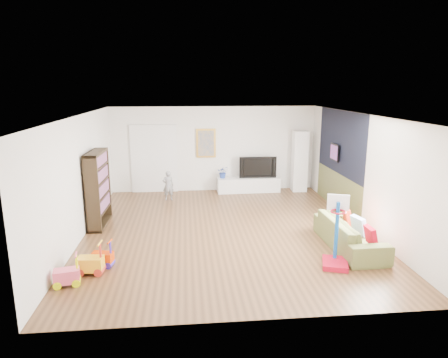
{
  "coord_description": "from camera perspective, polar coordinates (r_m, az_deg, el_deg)",
  "views": [
    {
      "loc": [
        -0.91,
        -8.87,
        3.34
      ],
      "look_at": [
        0.0,
        0.4,
        1.15
      ],
      "focal_mm": 32.0,
      "sensor_mm": 36.0,
      "label": 1
    }
  ],
  "objects": [
    {
      "name": "wall_back",
      "position": [
        12.81,
        -1.47,
        4.29
      ],
      "size": [
        6.5,
        0.0,
        2.7
      ],
      "primitive_type": "cube",
      "color": "silver",
      "rests_on": "ground"
    },
    {
      "name": "ceiling",
      "position": [
        8.94,
        0.25,
        9.13
      ],
      "size": [
        6.5,
        7.5,
        0.0
      ],
      "primitive_type": "cube",
      "color": "white",
      "rests_on": "ground"
    },
    {
      "name": "tv",
      "position": [
        12.81,
        4.78,
        1.78
      ],
      "size": [
        1.19,
        0.19,
        0.68
      ],
      "primitive_type": "imported",
      "rotation": [
        0.0,
        0.0,
        -0.03
      ],
      "color": "black",
      "rests_on": "media_console"
    },
    {
      "name": "doorway",
      "position": [
        12.82,
        -9.95,
        2.75
      ],
      "size": [
        1.45,
        0.06,
        2.1
      ],
      "primitive_type": "cube",
      "color": "white",
      "rests_on": "ground"
    },
    {
      "name": "wall_right",
      "position": [
        10.0,
        19.12,
        1.01
      ],
      "size": [
        0.0,
        7.5,
        2.7
      ],
      "primitive_type": "cube",
      "color": "silver",
      "rests_on": "ground"
    },
    {
      "name": "artwork_right",
      "position": [
        11.38,
        15.52,
        3.7
      ],
      "size": [
        0.04,
        0.56,
        0.46
      ],
      "primitive_type": "cube",
      "color": "#7F3F8C",
      "rests_on": "wall_right"
    },
    {
      "name": "child",
      "position": [
        11.94,
        -7.99,
        -0.93
      ],
      "size": [
        0.34,
        0.23,
        0.89
      ],
      "primitive_type": "imported",
      "rotation": [
        0.0,
        0.0,
        3.2
      ],
      "color": "gray",
      "rests_on": "ground"
    },
    {
      "name": "ride_on_pink",
      "position": [
        7.44,
        -21.63,
        -12.07
      ],
      "size": [
        0.46,
        0.34,
        0.56
      ],
      "primitive_type": "cube",
      "rotation": [
        0.0,
        0.0,
        0.2
      ],
      "color": "#FA5575",
      "rests_on": "ground"
    },
    {
      "name": "wall_front",
      "position": [
        5.57,
        4.21,
        -7.76
      ],
      "size": [
        6.5,
        0.0,
        2.7
      ],
      "primitive_type": "cube",
      "color": "silver",
      "rests_on": "ground"
    },
    {
      "name": "wall_left",
      "position": [
        9.39,
        -19.9,
        0.19
      ],
      "size": [
        0.0,
        7.5,
        2.7
      ],
      "primitive_type": "cube",
      "color": "silver",
      "rests_on": "ground"
    },
    {
      "name": "olive_wainscot",
      "position": [
        11.43,
        15.85,
        -1.67
      ],
      "size": [
        0.01,
        3.2,
        1.0
      ],
      "primitive_type": "cube",
      "color": "brown",
      "rests_on": "wall_right"
    },
    {
      "name": "tall_cabinet",
      "position": [
        13.02,
        10.75,
        2.51
      ],
      "size": [
        0.48,
        0.48,
        1.94
      ],
      "primitive_type": "cube",
      "rotation": [
        0.0,
        0.0,
        -0.05
      ],
      "color": "white",
      "rests_on": "ground"
    },
    {
      "name": "media_console",
      "position": [
        12.83,
        3.5,
        -0.8
      ],
      "size": [
        2.01,
        0.55,
        0.47
      ],
      "primitive_type": "cube",
      "rotation": [
        0.0,
        0.0,
        0.02
      ],
      "color": "silver",
      "rests_on": "ground"
    },
    {
      "name": "pillow_center",
      "position": [
        8.85,
        18.7,
        -6.31
      ],
      "size": [
        0.19,
        0.4,
        0.39
      ],
      "primitive_type": "cube",
      "rotation": [
        0.0,
        0.0,
        0.25
      ],
      "color": "white",
      "rests_on": "sofa"
    },
    {
      "name": "pillow_right",
      "position": [
        9.34,
        17.18,
        -5.17
      ],
      "size": [
        0.16,
        0.42,
        0.41
      ],
      "primitive_type": "cube",
      "rotation": [
        0.0,
        0.0,
        -0.13
      ],
      "color": "red",
      "rests_on": "sofa"
    },
    {
      "name": "pillow_left",
      "position": [
        8.35,
        20.23,
        -7.61
      ],
      "size": [
        0.1,
        0.36,
        0.36
      ],
      "primitive_type": "cube",
      "rotation": [
        0.0,
        0.0,
        0.0
      ],
      "color": "#AC051C",
      "rests_on": "sofa"
    },
    {
      "name": "ride_on_orange",
      "position": [
        7.96,
        -17.02,
        -10.16
      ],
      "size": [
        0.43,
        0.31,
        0.52
      ],
      "primitive_type": "cube",
      "rotation": [
        0.0,
        0.0,
        -0.18
      ],
      "color": "#D43501",
      "rests_on": "ground"
    },
    {
      "name": "bookshelf",
      "position": [
        10.07,
        -17.54,
        -1.35
      ],
      "size": [
        0.35,
        1.25,
        1.82
      ],
      "primitive_type": "cube",
      "rotation": [
        0.0,
        0.0,
        -0.02
      ],
      "color": "black",
      "rests_on": "ground"
    },
    {
      "name": "painting_back",
      "position": [
        12.72,
        -2.59,
        5.13
      ],
      "size": [
        0.62,
        0.06,
        0.92
      ],
      "primitive_type": "cube",
      "color": "gold",
      "rests_on": "wall_back"
    },
    {
      "name": "ride_on_yellow",
      "position": [
        7.72,
        -18.59,
        -10.7
      ],
      "size": [
        0.47,
        0.31,
        0.6
      ],
      "primitive_type": "cube",
      "rotation": [
        0.0,
        0.0,
        -0.08
      ],
      "color": "yellow",
      "rests_on": "ground"
    },
    {
      "name": "sofa",
      "position": [
        8.84,
        17.5,
        -7.47
      ],
      "size": [
        0.88,
        2.13,
        0.62
      ],
      "primitive_type": "imported",
      "rotation": [
        0.0,
        0.0,
        1.6
      ],
      "color": "#626934",
      "rests_on": "ground"
    },
    {
      "name": "navy_accent",
      "position": [
        11.17,
        16.29,
        5.04
      ],
      "size": [
        0.01,
        3.2,
        1.7
      ],
      "primitive_type": "cube",
      "color": "black",
      "rests_on": "wall_right"
    },
    {
      "name": "basketball_hoop",
      "position": [
        7.77,
        15.85,
        -7.33
      ],
      "size": [
        0.62,
        0.68,
        1.36
      ],
      "primitive_type": "cube",
      "rotation": [
        0.0,
        0.0,
        -0.31
      ],
      "color": "#B50A25",
      "rests_on": "ground"
    },
    {
      "name": "floor",
      "position": [
        9.52,
        0.24,
        -7.31
      ],
      "size": [
        6.5,
        7.5,
        0.0
      ],
      "primitive_type": "cube",
      "color": "brown",
      "rests_on": "ground"
    },
    {
      "name": "vase_plant",
      "position": [
        12.65,
        -0.14,
        1.0
      ],
      "size": [
        0.37,
        0.33,
        0.39
      ],
      "primitive_type": "imported",
      "rotation": [
        0.0,
        0.0,
        -0.07
      ],
      "color": "navy",
      "rests_on": "media_console"
    }
  ]
}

